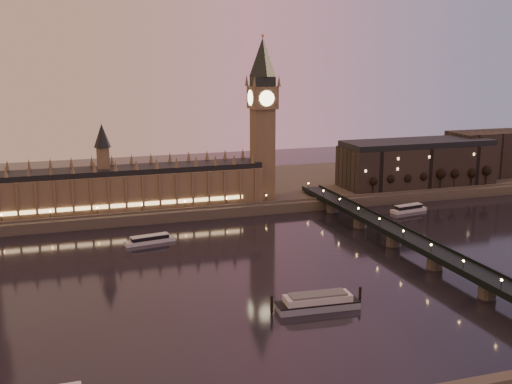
% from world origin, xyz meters
% --- Properties ---
extents(ground, '(700.00, 700.00, 0.00)m').
position_xyz_m(ground, '(0.00, 0.00, 0.00)').
color(ground, black).
rests_on(ground, ground).
extents(far_embankment, '(560.00, 130.00, 6.00)m').
position_xyz_m(far_embankment, '(30.00, 165.00, 3.00)').
color(far_embankment, '#423D35').
rests_on(far_embankment, ground).
extents(palace_of_westminster, '(180.00, 26.62, 52.00)m').
position_xyz_m(palace_of_westminster, '(-40.12, 120.99, 21.71)').
color(palace_of_westminster, brown).
rests_on(palace_of_westminster, ground).
extents(big_ben, '(17.68, 17.68, 104.00)m').
position_xyz_m(big_ben, '(53.99, 120.99, 63.95)').
color(big_ben, brown).
rests_on(big_ben, ground).
extents(westminster_bridge, '(13.20, 260.00, 15.30)m').
position_xyz_m(westminster_bridge, '(91.61, 0.00, 5.52)').
color(westminster_bridge, black).
rests_on(westminster_bridge, ground).
extents(city_block, '(155.00, 45.00, 34.00)m').
position_xyz_m(city_block, '(194.94, 130.93, 22.24)').
color(city_block, black).
rests_on(city_block, ground).
extents(bare_tree_0, '(6.10, 6.10, 12.40)m').
position_xyz_m(bare_tree_0, '(127.18, 109.00, 15.26)').
color(bare_tree_0, black).
rests_on(bare_tree_0, ground).
extents(bare_tree_1, '(6.10, 6.10, 12.40)m').
position_xyz_m(bare_tree_1, '(140.34, 109.00, 15.26)').
color(bare_tree_1, black).
rests_on(bare_tree_1, ground).
extents(bare_tree_2, '(6.10, 6.10, 12.40)m').
position_xyz_m(bare_tree_2, '(153.51, 109.00, 15.26)').
color(bare_tree_2, black).
rests_on(bare_tree_2, ground).
extents(bare_tree_3, '(6.10, 6.10, 12.40)m').
position_xyz_m(bare_tree_3, '(166.67, 109.00, 15.26)').
color(bare_tree_3, black).
rests_on(bare_tree_3, ground).
extents(bare_tree_4, '(6.10, 6.10, 12.40)m').
position_xyz_m(bare_tree_4, '(179.83, 109.00, 15.26)').
color(bare_tree_4, black).
rests_on(bare_tree_4, ground).
extents(bare_tree_5, '(6.10, 6.10, 12.40)m').
position_xyz_m(bare_tree_5, '(193.00, 109.00, 15.26)').
color(bare_tree_5, black).
rests_on(bare_tree_5, ground).
extents(bare_tree_6, '(6.10, 6.10, 12.40)m').
position_xyz_m(bare_tree_6, '(206.16, 109.00, 15.26)').
color(bare_tree_6, black).
rests_on(bare_tree_6, ground).
extents(bare_tree_7, '(6.10, 6.10, 12.40)m').
position_xyz_m(bare_tree_7, '(219.33, 109.00, 15.26)').
color(bare_tree_7, black).
rests_on(bare_tree_7, ground).
extents(cruise_boat_a, '(27.58, 10.42, 4.32)m').
position_xyz_m(cruise_boat_a, '(-28.57, 63.60, 1.90)').
color(cruise_boat_a, silver).
rests_on(cruise_boat_a, ground).
extents(cruise_boat_b, '(25.53, 10.29, 4.59)m').
position_xyz_m(cruise_boat_b, '(138.00, 79.94, 2.02)').
color(cruise_boat_b, silver).
rests_on(cruise_boat_b, ground).
extents(moored_barge, '(38.20, 11.27, 7.01)m').
position_xyz_m(moored_barge, '(20.60, -45.88, 2.96)').
color(moored_barge, '#828CA5').
rests_on(moored_barge, ground).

